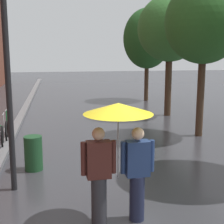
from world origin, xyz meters
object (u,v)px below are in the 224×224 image
object	(u,v)px
couple_under_umbrella	(118,143)
street_lamp_post	(7,68)
street_tree_1	(204,23)
street_tree_3	(147,39)
street_tree_2	(170,29)
litter_bin	(33,153)

from	to	relation	value
couple_under_umbrella	street_lamp_post	world-z (taller)	street_lamp_post
street_tree_1	couple_under_umbrella	distance (m)	6.87
street_tree_3	street_tree_2	bearing A→B (deg)	-92.94
street_tree_1	street_tree_2	size ratio (longest dim) A/B	0.98
street_tree_2	couple_under_umbrella	bearing A→B (deg)	-114.07
street_lamp_post	street_tree_2	bearing A→B (deg)	50.70
street_tree_3	litter_bin	world-z (taller)	street_tree_3
street_tree_2	street_lamp_post	size ratio (longest dim) A/B	1.20
street_tree_3	couple_under_umbrella	world-z (taller)	street_tree_3
street_tree_2	street_lamp_post	xyz separation A→B (m)	(-5.86, -7.16, -1.24)
street_tree_1	street_lamp_post	distance (m)	6.85
street_tree_2	street_lamp_post	world-z (taller)	street_tree_2
couple_under_umbrella	litter_bin	distance (m)	3.35
street_tree_1	couple_under_umbrella	bearing A→B (deg)	-126.27
street_lamp_post	street_tree_1	bearing A→B (deg)	31.67
street_tree_1	litter_bin	distance (m)	6.79
street_tree_2	street_tree_3	xyz separation A→B (m)	(0.23, 4.38, -0.28)
couple_under_umbrella	street_tree_2	bearing A→B (deg)	65.93
street_tree_1	street_tree_2	xyz separation A→B (m)	(0.12, 3.62, 0.01)
couple_under_umbrella	street_lamp_post	xyz separation A→B (m)	(-1.92, 1.66, 1.16)
street_tree_3	street_lamp_post	world-z (taller)	street_tree_3
couple_under_umbrella	street_tree_1	bearing A→B (deg)	53.73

